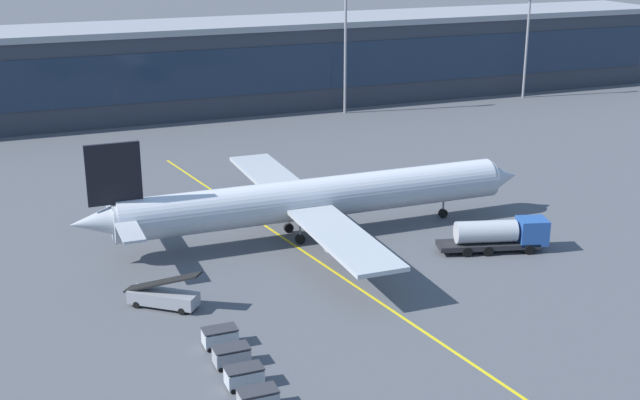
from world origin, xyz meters
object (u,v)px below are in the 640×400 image
at_px(fuel_tanker, 500,234).
at_px(baggage_cart_3, 220,337).
at_px(baggage_cart_1, 244,376).
at_px(main_airliner, 314,198).
at_px(baggage_cart_0, 258,399).
at_px(belt_loader, 163,296).
at_px(baggage_cart_2, 232,355).

xyz_separation_m(fuel_tanker, baggage_cart_3, (-30.93, -8.87, -0.96)).
xyz_separation_m(fuel_tanker, baggage_cart_1, (-30.93, -15.27, -0.96)).
bearing_deg(main_airliner, baggage_cart_0, -117.87).
height_order(fuel_tanker, baggage_cart_3, fuel_tanker).
height_order(main_airliner, baggage_cart_1, main_airliner).
distance_m(belt_loader, baggage_cart_3, 8.84).
distance_m(baggage_cart_0, baggage_cart_1, 3.20).
height_order(main_airliner, baggage_cart_0, main_airliner).
distance_m(belt_loader, baggage_cart_1, 15.08).
xyz_separation_m(baggage_cart_2, baggage_cart_3, (0.00, 3.20, 0.00)).
bearing_deg(baggage_cart_1, fuel_tanker, 26.27).
bearing_deg(main_airliner, belt_loader, -148.03).
bearing_deg(baggage_cart_0, fuel_tanker, 30.84).
relative_size(main_airliner, belt_loader, 7.85).
bearing_deg(fuel_tanker, baggage_cart_2, -158.68).
height_order(baggage_cart_0, baggage_cart_2, same).
bearing_deg(belt_loader, baggage_cart_0, -81.82).
bearing_deg(fuel_tanker, belt_loader, -179.28).
relative_size(fuel_tanker, baggage_cart_2, 4.17).
bearing_deg(baggage_cart_1, baggage_cart_0, -90.05).
relative_size(main_airliner, fuel_tanker, 4.39).
bearing_deg(fuel_tanker, baggage_cart_3, -164.00).
relative_size(baggage_cart_1, baggage_cart_2, 1.00).
height_order(main_airliner, belt_loader, main_airliner).
relative_size(belt_loader, baggage_cart_3, 2.33).
bearing_deg(baggage_cart_0, baggage_cart_3, 89.95).
xyz_separation_m(main_airliner, baggage_cart_1, (-15.53, -26.16, -3.28)).
bearing_deg(baggage_cart_3, baggage_cart_0, -90.05).
bearing_deg(baggage_cart_1, baggage_cart_3, 89.95).
xyz_separation_m(baggage_cart_0, baggage_cart_2, (0.01, 6.40, 0.00)).
xyz_separation_m(fuel_tanker, belt_loader, (-33.53, -0.42, -0.76)).
bearing_deg(belt_loader, baggage_cart_3, -72.89).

